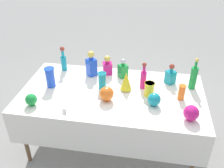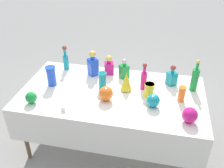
% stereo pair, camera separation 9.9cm
% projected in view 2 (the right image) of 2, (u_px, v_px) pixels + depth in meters
% --- Properties ---
extents(ground_plane, '(40.00, 40.00, 0.00)m').
position_uv_depth(ground_plane, '(112.00, 143.00, 3.09)').
color(ground_plane, gray).
extents(display_table, '(1.97, 1.05, 0.76)m').
position_uv_depth(display_table, '(111.00, 99.00, 2.68)').
color(display_table, white).
rests_on(display_table, ground).
extents(tall_bottle_0, '(0.07, 0.07, 0.31)m').
position_uv_depth(tall_bottle_0, '(66.00, 59.00, 3.05)').
color(tall_bottle_0, teal).
rests_on(tall_bottle_0, display_table).
extents(tall_bottle_1, '(0.07, 0.07, 0.31)m').
position_uv_depth(tall_bottle_1, '(144.00, 78.00, 2.67)').
color(tall_bottle_1, '#C61972').
rests_on(tall_bottle_1, display_table).
extents(tall_bottle_2, '(0.08, 0.08, 0.36)m').
position_uv_depth(tall_bottle_2, '(195.00, 79.00, 2.64)').
color(tall_bottle_2, '#198C38').
rests_on(tall_bottle_2, display_table).
extents(square_decanter_0, '(0.13, 0.13, 0.23)m').
position_uv_depth(square_decanter_0, '(124.00, 70.00, 2.90)').
color(square_decanter_0, '#198C38').
rests_on(square_decanter_0, display_table).
extents(square_decanter_1, '(0.13, 0.13, 0.24)m').
position_uv_depth(square_decanter_1, '(172.00, 77.00, 2.76)').
color(square_decanter_1, teal).
rests_on(square_decanter_1, display_table).
extents(square_decanter_2, '(0.14, 0.14, 0.31)m').
position_uv_depth(square_decanter_2, '(93.00, 64.00, 2.93)').
color(square_decanter_2, blue).
rests_on(square_decanter_2, display_table).
extents(square_decanter_3, '(0.13, 0.13, 0.24)m').
position_uv_depth(square_decanter_3, '(109.00, 66.00, 2.97)').
color(square_decanter_3, '#C61972').
rests_on(square_decanter_3, display_table).
extents(slender_vase_0, '(0.11, 0.11, 0.15)m').
position_uv_depth(slender_vase_0, '(149.00, 89.00, 2.57)').
color(slender_vase_0, yellow).
rests_on(slender_vase_0, display_table).
extents(slender_vase_1, '(0.09, 0.09, 0.19)m').
position_uv_depth(slender_vase_1, '(102.00, 80.00, 2.70)').
color(slender_vase_1, teal).
rests_on(slender_vase_1, display_table).
extents(slender_vase_2, '(0.07, 0.07, 0.16)m').
position_uv_depth(slender_vase_2, '(182.00, 94.00, 2.50)').
color(slender_vase_2, orange).
rests_on(slender_vase_2, display_table).
extents(slender_vase_3, '(0.11, 0.11, 0.23)m').
position_uv_depth(slender_vase_3, '(51.00, 76.00, 2.74)').
color(slender_vase_3, blue).
rests_on(slender_vase_3, display_table).
extents(fluted_vase_0, '(0.12, 0.12, 0.22)m').
position_uv_depth(fluted_vase_0, '(126.00, 81.00, 2.65)').
color(fluted_vase_0, yellow).
rests_on(fluted_vase_0, display_table).
extents(round_bowl_0, '(0.12, 0.12, 0.12)m').
position_uv_depth(round_bowl_0, '(31.00, 98.00, 2.48)').
color(round_bowl_0, '#198C38').
rests_on(round_bowl_0, display_table).
extents(round_bowl_1, '(0.15, 0.15, 0.16)m').
position_uv_depth(round_bowl_1, '(106.00, 94.00, 2.52)').
color(round_bowl_1, orange).
rests_on(round_bowl_1, display_table).
extents(round_bowl_2, '(0.13, 0.13, 0.14)m').
position_uv_depth(round_bowl_2, '(153.00, 101.00, 2.43)').
color(round_bowl_2, teal).
rests_on(round_bowl_2, display_table).
extents(round_bowl_3, '(0.14, 0.14, 0.15)m').
position_uv_depth(round_bowl_3, '(190.00, 115.00, 2.23)').
color(round_bowl_3, '#C61972').
rests_on(round_bowl_3, display_table).
extents(price_tag_left, '(0.05, 0.03, 0.05)m').
position_uv_depth(price_tag_left, '(63.00, 110.00, 2.39)').
color(price_tag_left, white).
rests_on(price_tag_left, display_table).
extents(cardboard_box_behind_left, '(0.43, 0.42, 0.47)m').
position_uv_depth(cardboard_box_behind_left, '(154.00, 92.00, 3.69)').
color(cardboard_box_behind_left, tan).
rests_on(cardboard_box_behind_left, ground).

